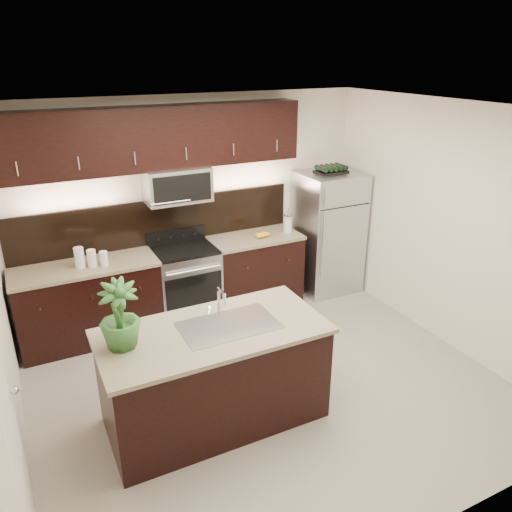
{
  "coord_description": "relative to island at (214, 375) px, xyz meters",
  "views": [
    {
      "loc": [
        -1.97,
        -3.73,
        3.15
      ],
      "look_at": [
        0.16,
        0.55,
        1.18
      ],
      "focal_mm": 35.0,
      "sensor_mm": 36.0,
      "label": 1
    }
  ],
  "objects": [
    {
      "name": "canisters",
      "position": [
        -0.71,
        1.85,
        0.57
      ],
      "size": [
        0.34,
        0.16,
        0.23
      ],
      "rotation": [
        0.0,
        0.0,
        -0.23
      ],
      "color": "silver",
      "rests_on": "counter_run"
    },
    {
      "name": "sink_faucet",
      "position": [
        0.15,
        0.01,
        0.48
      ],
      "size": [
        0.84,
        0.5,
        0.28
      ],
      "color": "silver",
      "rests_on": "island"
    },
    {
      "name": "upper_fixtures",
      "position": [
        0.22,
        2.07,
        1.67
      ],
      "size": [
        3.49,
        0.4,
        1.66
      ],
      "color": "black",
      "rests_on": "counter_run"
    },
    {
      "name": "french_press",
      "position": [
        1.82,
        1.88,
        0.59
      ],
      "size": [
        0.11,
        0.11,
        0.33
      ],
      "rotation": [
        0.0,
        0.0,
        0.28
      ],
      "color": "silver",
      "rests_on": "counter_run"
    },
    {
      "name": "counter_run",
      "position": [
        0.19,
        1.93,
        -0.0
      ],
      "size": [
        3.51,
        0.65,
        0.94
      ],
      "color": "black",
      "rests_on": "ground"
    },
    {
      "name": "bananas",
      "position": [
        1.37,
        1.85,
        0.5
      ],
      "size": [
        0.23,
        0.19,
        0.06
      ],
      "primitive_type": "ellipsoid",
      "rotation": [
        0.0,
        0.0,
        0.19
      ],
      "color": "gold",
      "rests_on": "counter_run"
    },
    {
      "name": "plant",
      "position": [
        -0.75,
        0.08,
        0.75
      ],
      "size": [
        0.33,
        0.33,
        0.57
      ],
      "primitive_type": "imported",
      "rotation": [
        0.0,
        0.0,
        -0.03
      ],
      "color": "#285622",
      "rests_on": "island"
    },
    {
      "name": "island",
      "position": [
        0.0,
        0.0,
        0.0
      ],
      "size": [
        1.96,
        0.96,
        0.94
      ],
      "color": "black",
      "rests_on": "ground"
    },
    {
      "name": "refrigerator",
      "position": [
        2.45,
        1.87,
        0.36
      ],
      "size": [
        0.8,
        0.73,
        1.67
      ],
      "primitive_type": "cube",
      "color": "#B2B2B7",
      "rests_on": "ground"
    },
    {
      "name": "ground",
      "position": [
        0.65,
        0.24,
        -0.47
      ],
      "size": [
        4.5,
        4.5,
        0.0
      ],
      "primitive_type": "plane",
      "color": "gray",
      "rests_on": "ground"
    },
    {
      "name": "room_walls",
      "position": [
        0.54,
        0.2,
        1.22
      ],
      "size": [
        4.52,
        4.02,
        2.71
      ],
      "color": "beige",
      "rests_on": "ground"
    },
    {
      "name": "wine_rack",
      "position": [
        2.45,
        1.87,
        1.24
      ],
      "size": [
        0.41,
        0.25,
        0.1
      ],
      "color": "black",
      "rests_on": "refrigerator"
    }
  ]
}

